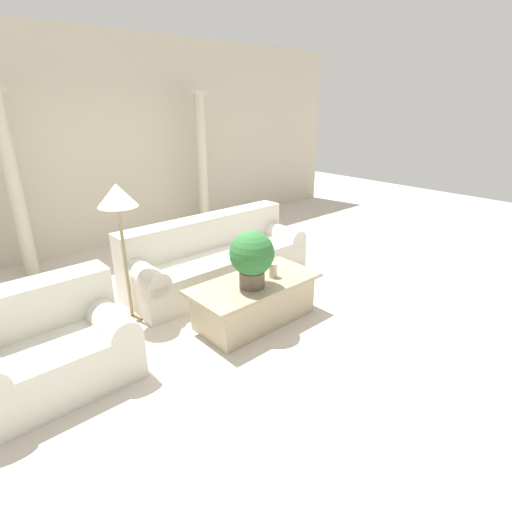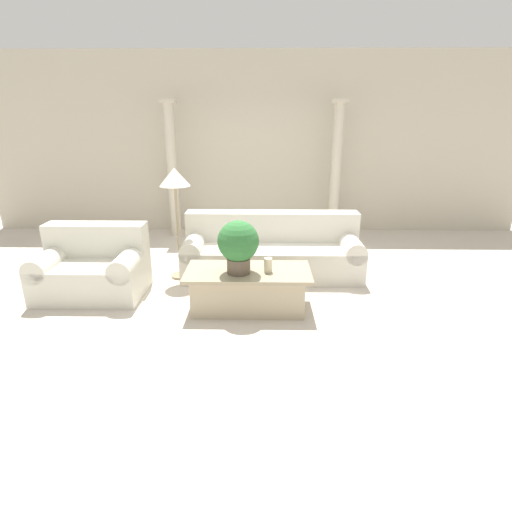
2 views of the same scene
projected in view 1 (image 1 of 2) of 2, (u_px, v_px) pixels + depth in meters
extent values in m
plane|color=beige|center=(225.00, 303.00, 4.69)|extent=(16.00, 16.00, 0.00)
cube|color=beige|center=(105.00, 144.00, 6.14)|extent=(10.00, 0.06, 3.20)
cube|color=beige|center=(219.00, 268.00, 5.14)|extent=(2.41, 0.84, 0.43)
cube|color=beige|center=(205.00, 232.00, 5.18)|extent=(2.41, 0.30, 0.41)
cylinder|color=beige|center=(141.00, 274.00, 4.40)|extent=(0.28, 0.84, 0.28)
cylinder|color=beige|center=(278.00, 234.00, 5.72)|extent=(0.28, 0.84, 0.28)
cube|color=beige|center=(54.00, 362.00, 3.29)|extent=(1.24, 0.84, 0.43)
cube|color=beige|center=(34.00, 305.00, 3.32)|extent=(1.24, 0.30, 0.41)
cylinder|color=beige|center=(107.00, 319.00, 3.50)|extent=(0.28, 0.84, 0.28)
cube|color=tan|center=(255.00, 303.00, 4.26)|extent=(1.24, 0.60, 0.42)
cube|color=tan|center=(255.00, 283.00, 4.17)|extent=(1.40, 0.68, 0.04)
cylinder|color=brown|center=(252.00, 279.00, 4.02)|extent=(0.26, 0.26, 0.17)
sphere|color=#2D6B33|center=(252.00, 253.00, 3.92)|extent=(0.45, 0.45, 0.45)
cylinder|color=beige|center=(273.00, 270.00, 4.24)|extent=(0.09, 0.09, 0.16)
cylinder|color=gray|center=(132.00, 316.00, 4.38)|extent=(0.27, 0.27, 0.03)
cylinder|color=gray|center=(126.00, 264.00, 4.15)|extent=(0.04, 0.04, 1.22)
cone|color=silver|center=(117.00, 195.00, 3.88)|extent=(0.39, 0.39, 0.23)
cylinder|color=beige|center=(15.00, 190.00, 5.08)|extent=(0.18, 0.18, 2.31)
cylinder|color=beige|center=(202.00, 167.00, 6.88)|extent=(0.18, 0.18, 2.31)
cube|color=beige|center=(199.00, 93.00, 6.44)|extent=(0.26, 0.26, 0.06)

